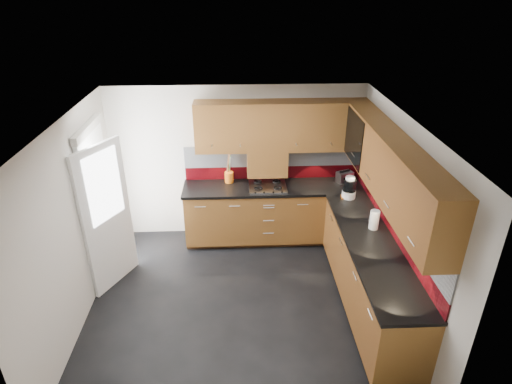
{
  "coord_description": "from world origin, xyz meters",
  "views": [
    {
      "loc": [
        0.01,
        -4.27,
        3.77
      ],
      "look_at": [
        0.24,
        0.65,
        1.28
      ],
      "focal_mm": 30.0,
      "sensor_mm": 36.0,
      "label": 1
    }
  ],
  "objects_px": {
    "utensil_pot": "(229,176)",
    "toaster": "(345,177)",
    "gas_hob": "(268,186)",
    "food_processor": "(349,188)"
  },
  "relations": [
    {
      "from": "gas_hob",
      "to": "food_processor",
      "type": "xyz_separation_m",
      "value": [
        1.13,
        -0.39,
        0.13
      ]
    },
    {
      "from": "gas_hob",
      "to": "utensil_pot",
      "type": "xyz_separation_m",
      "value": [
        -0.58,
        0.2,
        0.09
      ]
    },
    {
      "from": "gas_hob",
      "to": "utensil_pot",
      "type": "distance_m",
      "value": 0.62
    },
    {
      "from": "gas_hob",
      "to": "utensil_pot",
      "type": "bearing_deg",
      "value": 160.48
    },
    {
      "from": "gas_hob",
      "to": "toaster",
      "type": "distance_m",
      "value": 1.2
    },
    {
      "from": "utensil_pot",
      "to": "toaster",
      "type": "height_order",
      "value": "utensil_pot"
    },
    {
      "from": "utensil_pot",
      "to": "food_processor",
      "type": "xyz_separation_m",
      "value": [
        1.71,
        -0.59,
        0.05
      ]
    },
    {
      "from": "utensil_pot",
      "to": "toaster",
      "type": "xyz_separation_m",
      "value": [
        1.77,
        -0.07,
        -0.02
      ]
    },
    {
      "from": "gas_hob",
      "to": "toaster",
      "type": "bearing_deg",
      "value": 6.25
    },
    {
      "from": "utensil_pot",
      "to": "toaster",
      "type": "bearing_deg",
      "value": -2.4
    }
  ]
}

